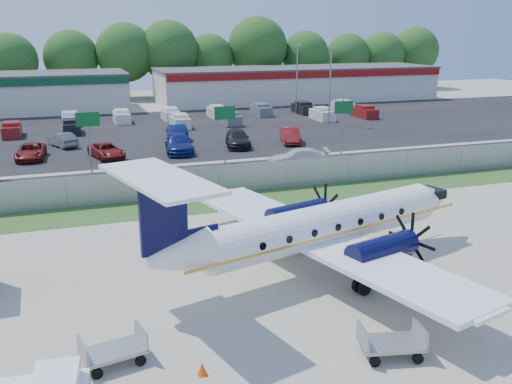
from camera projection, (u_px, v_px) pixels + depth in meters
name	position (u px, v px, depth m)	size (l,w,h in m)	color
ground	(297.00, 272.00, 26.76)	(170.00, 170.00, 0.00)	#B2A997
grass_verge	(227.00, 202.00, 37.68)	(170.00, 4.00, 0.02)	#2D561E
access_road	(202.00, 177.00, 44.05)	(170.00, 8.00, 0.02)	black
parking_lot	(157.00, 132.00, 63.16)	(170.00, 32.00, 0.02)	black
perimeter_fence	(219.00, 180.00, 39.23)	(120.00, 0.06, 1.99)	gray
building_east	(297.00, 84.00, 90.49)	(44.40, 12.40, 5.24)	silver
sign_left	(88.00, 128.00, 44.14)	(1.80, 0.26, 5.00)	gray
sign_mid	(225.00, 121.00, 47.54)	(1.80, 0.26, 5.00)	gray
sign_right	(343.00, 115.00, 50.95)	(1.80, 0.26, 5.00)	gray
light_pole_ne	(330.00, 81.00, 66.09)	(0.90, 0.35, 9.09)	gray
light_pole_se	(297.00, 74.00, 75.19)	(0.90, 0.35, 9.09)	gray
tree_line	(124.00, 98.00, 94.11)	(112.00, 6.00, 14.00)	#225218
aircraft	(320.00, 226.00, 26.45)	(18.70, 18.27, 5.71)	white
baggage_cart_near	(113.00, 350.00, 19.33)	(2.33, 1.67, 1.11)	gray
baggage_cart_far	(391.00, 342.00, 19.80)	(2.38, 1.71, 1.13)	gray
cone_port_wing	(202.00, 369.00, 18.78)	(0.33, 0.33, 0.46)	#FF4D08
cone_starboard_wing	(293.00, 218.00, 33.62)	(0.35, 0.35, 0.50)	#FF4D08
road_car_mid	(298.00, 166.00, 47.50)	(2.06, 5.06, 1.47)	silver
parked_car_a	(32.00, 159.00, 49.96)	(2.27, 4.93, 1.37)	maroon
parked_car_b	(107.00, 158.00, 50.45)	(2.19, 4.75, 1.32)	maroon
parked_car_c	(179.00, 152.00, 52.75)	(2.39, 5.88, 1.71)	navy
parked_car_d	(238.00, 147.00, 55.34)	(2.22, 5.45, 1.58)	black
parked_car_e	(290.00, 143.00, 57.06)	(1.64, 4.70, 1.55)	maroon
parked_car_f	(63.00, 147.00, 55.25)	(1.47, 4.22, 1.39)	#595B5E
parked_car_g	(177.00, 139.00, 59.18)	(1.66, 4.75, 1.57)	navy
far_parking_rows	(150.00, 125.00, 67.71)	(56.00, 10.00, 1.60)	gray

